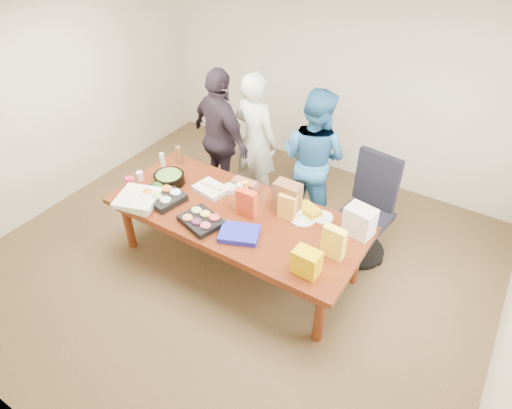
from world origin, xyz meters
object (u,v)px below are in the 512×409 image
Objects in this scene: person_center at (256,141)px; conference_table at (237,238)px; sheet_cake at (211,189)px; office_chair at (365,214)px; person_right at (313,158)px; salad_bowl at (169,179)px.

conference_table is at bearing 121.77° from person_center.
person_center is at bearing 101.71° from sheet_cake.
conference_table is 0.63m from sheet_cake.
office_chair is 0.93m from person_right.
salad_bowl is (-2.10, -0.86, 0.20)m from office_chair.
person_right reaches higher than sheet_cake.
salad_bowl is at bearing -149.23° from office_chair.
sheet_cake is (-1.59, -0.74, 0.18)m from office_chair.
conference_table is 1.36m from person_right.
conference_table is 1.40m from person_center.
office_chair is 3.38× the size of sheet_cake.
person_center is 0.81m from person_right.
person_center is (-0.51, 1.19, 0.53)m from conference_table.
conference_table is 1.06m from salad_bowl.
person_right is (0.81, 0.03, -0.02)m from person_center.
person_center is 5.11× the size of salad_bowl.
office_chair reaches higher than sheet_cake.
conference_table is at bearing 81.42° from person_right.
salad_bowl is (-1.27, -1.18, -0.08)m from person_right.
person_right is at bearing 42.77° from salad_bowl.
salad_bowl is at bearing -157.67° from sheet_cake.
office_chair is 0.66× the size of person_center.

